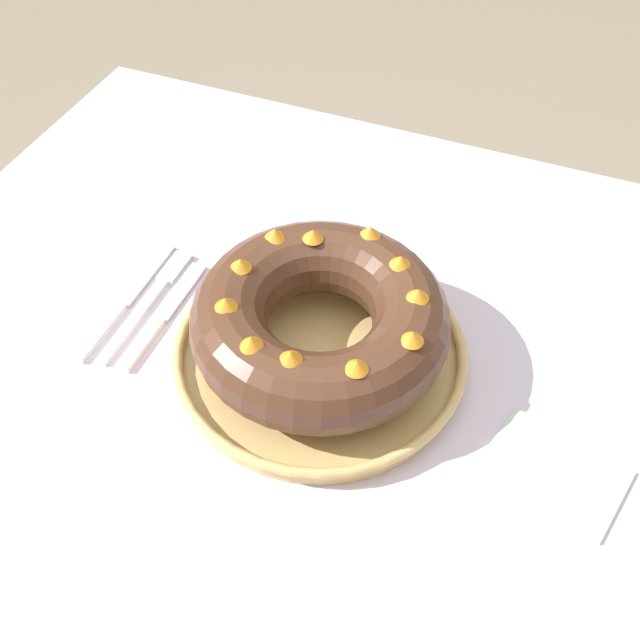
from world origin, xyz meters
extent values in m
plane|color=gray|center=(0.00, 0.00, 0.00)|extent=(8.00, 8.00, 0.00)
cube|color=silver|center=(0.00, 0.00, 0.71)|extent=(1.17, 1.00, 0.03)
cylinder|color=brown|center=(-0.52, 0.43, 0.35)|extent=(0.06, 0.06, 0.70)
cylinder|color=tan|center=(-0.01, 0.02, 0.74)|extent=(0.32, 0.32, 0.01)
torus|color=tan|center=(-0.01, 0.02, 0.75)|extent=(0.34, 0.34, 0.01)
torus|color=#4C2D1E|center=(-0.01, 0.02, 0.80)|extent=(0.28, 0.28, 0.09)
cone|color=orange|center=(-0.09, 0.08, 0.85)|extent=(0.03, 0.03, 0.01)
cone|color=orange|center=(-0.11, 0.02, 0.85)|extent=(0.03, 0.03, 0.01)
cone|color=orange|center=(-0.10, -0.03, 0.85)|extent=(0.03, 0.03, 0.01)
cone|color=orange|center=(-0.05, -0.07, 0.85)|extent=(0.03, 0.03, 0.01)
cone|color=orange|center=(-0.01, -0.07, 0.85)|extent=(0.03, 0.03, 0.01)
cone|color=orange|center=(0.06, -0.06, 0.85)|extent=(0.03, 0.03, 0.01)
cone|color=orange|center=(0.10, -0.01, 0.85)|extent=(0.03, 0.03, 0.01)
cone|color=orange|center=(0.08, 0.05, 0.85)|extent=(0.03, 0.03, 0.01)
cone|color=orange|center=(0.05, 0.09, 0.85)|extent=(0.03, 0.03, 0.01)
cone|color=orange|center=(0.01, 0.13, 0.85)|extent=(0.03, 0.03, 0.01)
cone|color=orange|center=(-0.05, 0.10, 0.85)|extent=(0.03, 0.03, 0.01)
cube|color=white|center=(-0.24, -0.01, 0.73)|extent=(0.01, 0.14, 0.01)
cube|color=silver|center=(-0.24, 0.09, 0.73)|extent=(0.02, 0.06, 0.01)
cube|color=white|center=(-0.27, -0.04, 0.73)|extent=(0.02, 0.10, 0.01)
cube|color=silver|center=(-0.27, 0.07, 0.73)|extent=(0.02, 0.12, 0.00)
cube|color=white|center=(-0.22, -0.04, 0.73)|extent=(0.02, 0.08, 0.01)
cube|color=silver|center=(-0.22, 0.06, 0.73)|extent=(0.02, 0.10, 0.00)
cube|color=#B2D1B7|center=(0.26, -0.03, 0.73)|extent=(0.16, 0.13, 0.00)
camera|label=1|loc=(0.19, -0.48, 1.41)|focal=42.00mm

